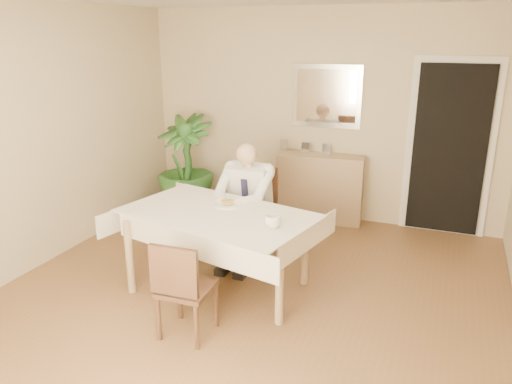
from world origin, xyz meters
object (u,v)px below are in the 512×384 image
at_px(sideboard, 320,188).
at_px(potted_palm, 185,165).
at_px(dining_table, 218,221).
at_px(chair_far, 254,205).
at_px(seated_man, 243,199).
at_px(coffee_mug, 273,221).
at_px(chair_near, 182,286).

height_order(sideboard, potted_palm, potted_palm).
bearing_deg(dining_table, chair_far, 102.83).
relative_size(dining_table, seated_man, 1.55).
bearing_deg(sideboard, coffee_mug, -91.53).
bearing_deg(coffee_mug, sideboard, 94.37).
bearing_deg(potted_palm, coffee_mug, -44.80).
xyz_separation_m(chair_far, coffee_mug, (0.58, -1.04, 0.28)).
height_order(seated_man, potted_palm, potted_palm).
height_order(chair_near, sideboard, sideboard).
height_order(dining_table, chair_far, chair_far).
bearing_deg(coffee_mug, chair_far, 119.22).
distance_m(dining_table, chair_far, 0.90).
relative_size(dining_table, sideboard, 1.82).
xyz_separation_m(chair_near, sideboard, (0.32, 2.92, -0.03)).
bearing_deg(dining_table, sideboard, 91.75).
bearing_deg(chair_near, seated_man, 90.81).
height_order(coffee_mug, potted_palm, potted_palm).
bearing_deg(seated_man, chair_far, 90.00).
bearing_deg(sideboard, seated_man, -111.20).
xyz_separation_m(seated_man, sideboard, (0.41, 1.50, -0.27)).
xyz_separation_m(chair_far, chair_near, (0.09, -1.72, -0.07)).
relative_size(chair_far, coffee_mug, 7.01).
height_order(chair_far, chair_near, chair_far).
relative_size(chair_far, seated_man, 0.75).
relative_size(chair_far, sideboard, 0.88).
height_order(seated_man, coffee_mug, seated_man).
height_order(dining_table, chair_near, chair_near).
relative_size(dining_table, chair_far, 2.06).
xyz_separation_m(coffee_mug, potted_palm, (-1.87, 1.86, -0.16)).
bearing_deg(chair_far, dining_table, -88.65).
bearing_deg(coffee_mug, potted_palm, 135.20).
height_order(chair_far, coffee_mug, chair_far).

